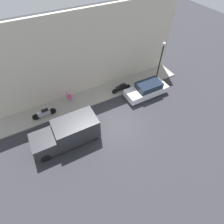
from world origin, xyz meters
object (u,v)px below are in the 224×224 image
(parked_car, at_px, (147,89))
(streetlamp, at_px, (161,57))
(scooter_silver, at_px, (44,113))
(cafe_chair, at_px, (68,96))
(delivery_van, at_px, (67,133))
(motorcycle_black, at_px, (121,88))

(parked_car, xyz_separation_m, streetlamp, (1.39, -2.29, 2.23))
(scooter_silver, relative_size, cafe_chair, 2.21)
(parked_car, height_order, delivery_van, delivery_van)
(parked_car, distance_m, delivery_van, 8.84)
(parked_car, relative_size, motorcycle_black, 2.08)
(delivery_van, xyz_separation_m, motorcycle_black, (3.07, -6.63, -0.44))
(scooter_silver, xyz_separation_m, streetlamp, (-0.34, -12.06, 2.34))
(motorcycle_black, distance_m, scooter_silver, 7.72)
(delivery_van, xyz_separation_m, scooter_silver, (3.32, 1.09, -0.45))
(cafe_chair, bearing_deg, motorcycle_black, -103.66)
(scooter_silver, bearing_deg, delivery_van, -161.84)
(delivery_van, bearing_deg, scooter_silver, 18.16)
(motorcycle_black, bearing_deg, scooter_silver, 88.21)
(streetlamp, bearing_deg, motorcycle_black, 88.72)
(scooter_silver, bearing_deg, motorcycle_black, -91.79)
(parked_car, height_order, cafe_chair, parked_car)
(delivery_van, height_order, scooter_silver, delivery_van)
(delivery_van, distance_m, scooter_silver, 3.52)
(streetlamp, distance_m, cafe_chair, 9.84)
(motorcycle_black, bearing_deg, streetlamp, -91.28)
(streetlamp, relative_size, cafe_chair, 4.53)
(motorcycle_black, distance_m, cafe_chair, 5.29)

